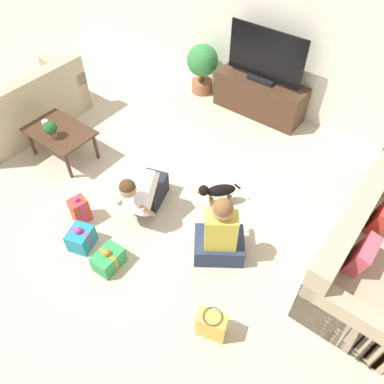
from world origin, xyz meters
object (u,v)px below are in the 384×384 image
(sofa_right, at_px, (371,256))
(tabletop_plant, at_px, (50,129))
(dog, at_px, (217,191))
(coffee_table, at_px, (60,134))
(person_kneeling, at_px, (143,191))
(gift_box_a, at_px, (80,210))
(sofa_left, at_px, (24,108))
(mug, at_px, (45,124))
(gift_box_b, at_px, (109,259))
(gift_bag_a, at_px, (212,325))
(tv, at_px, (265,58))
(person_sitting, at_px, (220,235))
(gift_box_c, at_px, (81,238))
(tv_console, at_px, (259,97))
(potted_plant_back_left, at_px, (202,65))

(sofa_right, bearing_deg, tabletop_plant, 101.57)
(tabletop_plant, bearing_deg, dog, 17.47)
(coffee_table, bearing_deg, person_kneeling, -2.67)
(dog, height_order, gift_box_a, gift_box_a)
(sofa_right, bearing_deg, dog, 94.21)
(sofa_left, bearing_deg, mug, 78.84)
(gift_box_b, height_order, mug, mug)
(dog, distance_m, gift_bag_a, 1.58)
(tv, relative_size, gift_box_a, 3.07)
(person_sitting, relative_size, gift_box_a, 2.43)
(gift_box_a, bearing_deg, person_sitting, 20.13)
(gift_box_b, xyz_separation_m, gift_box_c, (-0.42, 0.00, 0.02))
(person_sitting, bearing_deg, person_kneeling, -34.35)
(gift_box_c, height_order, gift_bag_a, gift_bag_a)
(gift_box_a, bearing_deg, sofa_left, 159.90)
(sofa_left, distance_m, sofa_right, 4.84)
(sofa_left, bearing_deg, gift_box_c, 66.81)
(tv, distance_m, person_kneeling, 2.58)
(dog, xyz_separation_m, tabletop_plant, (-2.08, -0.65, 0.34))
(person_kneeling, distance_m, gift_box_b, 0.85)
(gift_box_c, bearing_deg, person_kneeling, 75.04)
(coffee_table, xyz_separation_m, tv_console, (1.56, 2.45, -0.11))
(gift_bag_a, xyz_separation_m, tabletop_plant, (-2.94, 0.67, 0.39))
(coffee_table, distance_m, dog, 2.19)
(gift_box_b, bearing_deg, dog, 73.88)
(gift_box_c, bearing_deg, gift_box_a, 139.17)
(sofa_left, height_order, person_kneeling, sofa_left)
(person_sitting, bearing_deg, mug, -35.62)
(person_kneeling, bearing_deg, gift_box_b, -92.79)
(sofa_right, height_order, gift_box_b, sofa_right)
(sofa_left, relative_size, sofa_right, 1.00)
(potted_plant_back_left, relative_size, person_sitting, 0.86)
(person_sitting, height_order, gift_bag_a, person_sitting)
(sofa_right, relative_size, gift_bag_a, 5.20)
(coffee_table, relative_size, tv_console, 0.64)
(dog, xyz_separation_m, gift_bag_a, (0.86, -1.33, -0.06))
(sofa_right, distance_m, gift_box_b, 2.64)
(tv, distance_m, dog, 2.11)
(tv_console, distance_m, gift_box_a, 3.11)
(tv_console, relative_size, dog, 3.37)
(tabletop_plant, bearing_deg, potted_plant_back_left, 79.09)
(mug, bearing_deg, sofa_right, 9.83)
(sofa_left, relative_size, coffee_table, 2.04)
(sofa_right, xyz_separation_m, person_sitting, (-1.31, -0.71, 0.03))
(sofa_left, xyz_separation_m, dog, (3.07, 0.42, -0.09))
(gift_box_c, bearing_deg, mug, 151.36)
(dog, distance_m, gift_box_a, 1.59)
(person_kneeling, xyz_separation_m, gift_box_b, (0.21, -0.79, -0.23))
(gift_box_a, relative_size, mug, 3.12)
(person_kneeling, bearing_deg, tv, 70.97)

